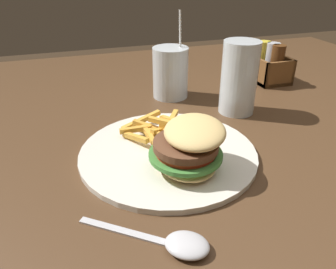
{
  "coord_description": "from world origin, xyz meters",
  "views": [
    {
      "loc": [
        0.44,
        -0.37,
        1.09
      ],
      "look_at": [
        -0.03,
        -0.22,
        0.82
      ],
      "focal_mm": 35.0,
      "sensor_mm": 36.0,
      "label": 1
    }
  ],
  "objects_px": {
    "spoon": "(181,244)",
    "beer_glass": "(239,79)",
    "condiment_caddy": "(269,66)",
    "juice_glass": "(170,74)",
    "meal_plate_near": "(176,149)"
  },
  "relations": [
    {
      "from": "spoon",
      "to": "beer_glass",
      "type": "bearing_deg",
      "value": 90.38
    },
    {
      "from": "condiment_caddy",
      "to": "beer_glass",
      "type": "bearing_deg",
      "value": -49.82
    },
    {
      "from": "juice_glass",
      "to": "meal_plate_near",
      "type": "bearing_deg",
      "value": -16.72
    },
    {
      "from": "meal_plate_near",
      "to": "juice_glass",
      "type": "relative_size",
      "value": 1.52
    },
    {
      "from": "beer_glass",
      "to": "spoon",
      "type": "relative_size",
      "value": 1.02
    },
    {
      "from": "spoon",
      "to": "juice_glass",
      "type": "bearing_deg",
      "value": 110.67
    },
    {
      "from": "juice_glass",
      "to": "condiment_caddy",
      "type": "height_order",
      "value": "juice_glass"
    },
    {
      "from": "spoon",
      "to": "condiment_caddy",
      "type": "bearing_deg",
      "value": 85.81
    },
    {
      "from": "juice_glass",
      "to": "spoon",
      "type": "bearing_deg",
      "value": -17.03
    },
    {
      "from": "condiment_caddy",
      "to": "spoon",
      "type": "bearing_deg",
      "value": -41.89
    },
    {
      "from": "meal_plate_near",
      "to": "spoon",
      "type": "bearing_deg",
      "value": -17.51
    },
    {
      "from": "meal_plate_near",
      "to": "spoon",
      "type": "distance_m",
      "value": 0.19
    },
    {
      "from": "beer_glass",
      "to": "juice_glass",
      "type": "xyz_separation_m",
      "value": [
        -0.13,
        -0.11,
        -0.02
      ]
    },
    {
      "from": "meal_plate_near",
      "to": "juice_glass",
      "type": "distance_m",
      "value": 0.3
    },
    {
      "from": "meal_plate_near",
      "to": "juice_glass",
      "type": "bearing_deg",
      "value": 163.28
    }
  ]
}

